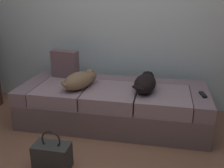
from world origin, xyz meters
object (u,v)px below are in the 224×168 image
at_px(dog_dark, 145,82).
at_px(throw_pillow, 65,64).
at_px(couch, 113,105).
at_px(handbag, 52,156).
at_px(tv_remote, 203,95).
at_px(dog_tan, 81,80).

height_order(dog_dark, throw_pillow, throw_pillow).
bearing_deg(dog_dark, couch, 172.09).
distance_m(couch, throw_pillow, 0.80).
height_order(couch, handbag, couch).
height_order(couch, tv_remote, tv_remote).
relative_size(dog_dark, throw_pillow, 1.63).
xyz_separation_m(dog_dark, tv_remote, (0.61, -0.03, -0.08)).
relative_size(couch, dog_dark, 3.87).
distance_m(throw_pillow, handbag, 1.33).
xyz_separation_m(dog_tan, handbag, (-0.00, -0.85, -0.42)).
distance_m(dog_dark, throw_pillow, 1.07).
bearing_deg(dog_dark, tv_remote, -2.74).
bearing_deg(couch, tv_remote, -4.71).
relative_size(throw_pillow, handbag, 0.90).
xyz_separation_m(dog_dark, handbag, (-0.73, -0.91, -0.42)).
relative_size(dog_tan, tv_remote, 3.56).
xyz_separation_m(tv_remote, handbag, (-1.34, -0.88, -0.34)).
xyz_separation_m(tv_remote, throw_pillow, (-1.64, 0.31, 0.16)).
distance_m(tv_remote, throw_pillow, 1.68).
bearing_deg(throw_pillow, dog_dark, -15.31).
xyz_separation_m(throw_pillow, handbag, (0.31, -1.19, -0.50)).
height_order(couch, throw_pillow, throw_pillow).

